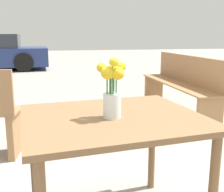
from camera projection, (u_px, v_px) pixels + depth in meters
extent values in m
cube|color=brown|center=(113.00, 118.00, 1.55)|extent=(1.04, 0.91, 0.03)
cylinder|color=brown|center=(34.00, 161.00, 1.82)|extent=(0.05, 0.05, 0.67)
cylinder|color=brown|center=(152.00, 145.00, 2.08)|extent=(0.05, 0.05, 0.67)
cylinder|color=silver|center=(112.00, 106.00, 1.49)|extent=(0.10, 0.10, 0.13)
cylinder|color=silver|center=(112.00, 110.00, 1.50)|extent=(0.09, 0.09, 0.07)
cylinder|color=#337038|center=(116.00, 93.00, 1.49)|extent=(0.01, 0.01, 0.25)
sphere|color=yellow|center=(122.00, 67.00, 1.47)|extent=(0.05, 0.05, 0.05)
cylinder|color=#337038|center=(113.00, 96.00, 1.49)|extent=(0.01, 0.01, 0.22)
sphere|color=yellow|center=(116.00, 71.00, 1.49)|extent=(0.07, 0.07, 0.07)
cylinder|color=#337038|center=(110.00, 95.00, 1.50)|extent=(0.01, 0.01, 0.22)
sphere|color=yellow|center=(106.00, 71.00, 1.49)|extent=(0.04, 0.04, 0.04)
cylinder|color=#337038|center=(107.00, 93.00, 1.48)|extent=(0.01, 0.01, 0.25)
sphere|color=yellow|center=(101.00, 67.00, 1.45)|extent=(0.05, 0.05, 0.05)
cylinder|color=#337038|center=(111.00, 96.00, 1.48)|extent=(0.01, 0.01, 0.22)
sphere|color=yellow|center=(107.00, 73.00, 1.43)|extent=(0.07, 0.07, 0.07)
cylinder|color=#337038|center=(113.00, 91.00, 1.46)|extent=(0.01, 0.01, 0.28)
sphere|color=yellow|center=(114.00, 62.00, 1.40)|extent=(0.05, 0.05, 0.05)
cylinder|color=#337038|center=(113.00, 97.00, 1.48)|extent=(0.01, 0.01, 0.21)
sphere|color=yellow|center=(118.00, 73.00, 1.43)|extent=(0.07, 0.07, 0.07)
cube|color=#9E7047|center=(177.00, 84.00, 4.12)|extent=(0.37, 1.95, 0.02)
cube|color=#9E7047|center=(187.00, 69.00, 4.11)|extent=(0.04, 1.95, 0.40)
cube|color=#9E7047|center=(210.00, 115.00, 3.29)|extent=(0.32, 0.06, 0.43)
cube|color=#9E7047|center=(154.00, 88.00, 5.03)|extent=(0.32, 0.06, 0.43)
cube|color=#9E7047|center=(15.00, 134.00, 2.69)|extent=(0.10, 0.33, 0.43)
cylinder|color=black|center=(26.00, 58.00, 10.33)|extent=(0.61, 0.20, 0.60)
cylinder|color=black|center=(24.00, 62.00, 8.78)|extent=(0.61, 0.20, 0.60)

